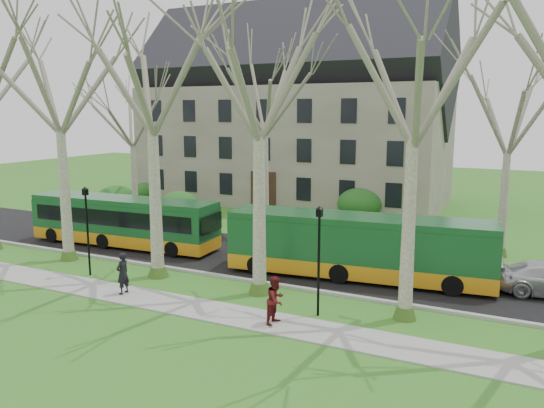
{
  "coord_description": "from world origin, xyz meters",
  "views": [
    {
      "loc": [
        13.04,
        -19.7,
        7.99
      ],
      "look_at": [
        2.04,
        3.0,
        3.55
      ],
      "focal_mm": 35.0,
      "sensor_mm": 36.0,
      "label": 1
    }
  ],
  "objects_px": {
    "bus_lead": "(123,221)",
    "pedestrian_b": "(276,300)",
    "bus_follow": "(358,246)",
    "pedestrian_a": "(123,273)"
  },
  "relations": [
    {
      "from": "bus_lead",
      "to": "pedestrian_b",
      "type": "height_order",
      "value": "bus_lead"
    },
    {
      "from": "bus_follow",
      "to": "pedestrian_b",
      "type": "relative_size",
      "value": 6.83
    },
    {
      "from": "bus_follow",
      "to": "pedestrian_a",
      "type": "height_order",
      "value": "bus_follow"
    },
    {
      "from": "pedestrian_a",
      "to": "pedestrian_b",
      "type": "distance_m",
      "value": 7.45
    },
    {
      "from": "bus_follow",
      "to": "pedestrian_b",
      "type": "bearing_deg",
      "value": -105.53
    },
    {
      "from": "bus_lead",
      "to": "pedestrian_a",
      "type": "height_order",
      "value": "bus_lead"
    },
    {
      "from": "bus_lead",
      "to": "bus_follow",
      "type": "distance_m",
      "value": 14.4
    },
    {
      "from": "pedestrian_b",
      "to": "bus_lead",
      "type": "bearing_deg",
      "value": 69.59
    },
    {
      "from": "bus_follow",
      "to": "pedestrian_a",
      "type": "relative_size",
      "value": 6.73
    },
    {
      "from": "bus_follow",
      "to": "pedestrian_a",
      "type": "distance_m",
      "value": 10.92
    }
  ]
}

